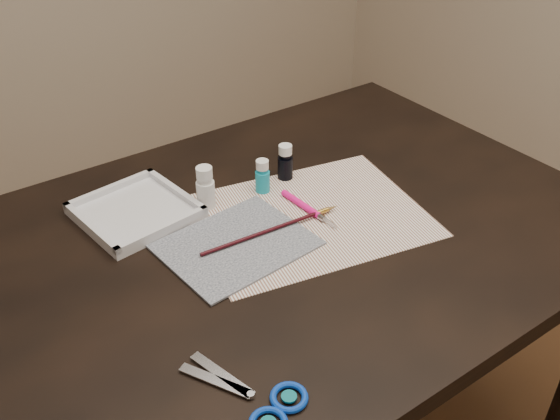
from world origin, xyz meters
TOP-DOWN VIEW (x-y plane):
  - table at (0.00, 0.00)m, footprint 1.30×0.90m
  - paper at (0.07, 0.01)m, footprint 0.52×0.43m
  - canvas at (-0.09, 0.01)m, footprint 0.28×0.24m
  - paint_bottle_white at (-0.07, 0.16)m, footprint 0.05×0.05m
  - paint_bottle_cyan at (0.05, 0.14)m, footprint 0.04×0.04m
  - paint_bottle_navy at (0.12, 0.16)m, footprint 0.04×0.04m
  - paintbrush at (-0.02, 0.00)m, footprint 0.31×0.03m
  - craft_knife at (0.09, 0.02)m, footprint 0.02×0.17m
  - scissors at (-0.28, -0.29)m, footprint 0.20×0.24m
  - palette_tray at (-0.21, 0.21)m, footprint 0.23×0.23m

SIDE VIEW (x-z plane):
  - table at x=0.00m, z-range 0.00..0.75m
  - paper at x=0.07m, z-range 0.75..0.75m
  - canvas at x=-0.09m, z-range 0.75..0.76m
  - scissors at x=-0.28m, z-range 0.75..0.76m
  - craft_knife at x=0.09m, z-range 0.75..0.77m
  - paintbrush at x=-0.02m, z-range 0.76..0.77m
  - palette_tray at x=-0.21m, z-range 0.75..0.78m
  - paint_bottle_cyan at x=0.05m, z-range 0.75..0.83m
  - paint_bottle_navy at x=0.12m, z-range 0.75..0.83m
  - paint_bottle_white at x=-0.07m, z-range 0.75..0.84m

